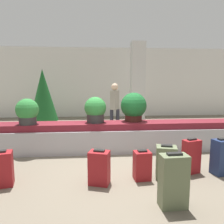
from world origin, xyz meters
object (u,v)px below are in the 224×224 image
suitcase_3 (191,156)px  potted_plant_0 (27,112)px  pillar (137,83)px  potted_plant_2 (134,107)px  suitcase_1 (0,169)px  suitcase_5 (221,157)px  suitcase_0 (166,162)px  decorated_tree (43,95)px  suitcase_4 (99,168)px  suitcase_2 (173,181)px  potted_plant_1 (95,110)px  suitcase_6 (142,165)px  traveler_0 (115,104)px

suitcase_3 → potted_plant_0: (-3.29, 1.38, 0.67)m
pillar → potted_plant_2: size_ratio=4.52×
pillar → suitcase_1: (-3.27, -5.28, -1.32)m
suitcase_3 → suitcase_5: bearing=-26.8°
suitcase_0 → decorated_tree: (-3.15, 4.92, 0.86)m
pillar → suitcase_4: (-1.68, -5.34, -1.32)m
suitcase_2 → potted_plant_0: 3.58m
suitcase_2 → potted_plant_0: (-2.56, 2.42, 0.62)m
suitcase_0 → potted_plant_1: bearing=140.9°
suitcase_1 → suitcase_4: size_ratio=1.01×
suitcase_1 → potted_plant_2: potted_plant_2 is taller
suitcase_0 → suitcase_4: size_ratio=1.02×
pillar → decorated_tree: 3.71m
potted_plant_0 → decorated_tree: (-0.39, 3.38, 0.16)m
potted_plant_0 → potted_plant_1: bearing=3.9°
suitcase_4 → suitcase_6: (0.74, 0.11, -0.03)m
suitcase_2 → suitcase_1: bearing=159.6°
suitcase_4 → suitcase_6: size_ratio=1.12×
suitcase_2 → traveler_0: 4.36m
suitcase_0 → suitcase_4: suitcase_0 is taller
suitcase_0 → suitcase_5: 1.05m
pillar → traveler_0: pillar is taller
suitcase_1 → suitcase_3: suitcase_3 is taller
pillar → suitcase_3: size_ratio=4.91×
suitcase_5 → traveler_0: 3.77m
suitcase_3 → potted_plant_2: size_ratio=0.92×
potted_plant_0 → suitcase_3: bearing=-22.8°
suitcase_3 → suitcase_2: bearing=-141.7°
suitcase_3 → suitcase_4: (-1.69, -0.30, -0.03)m
suitcase_1 → suitcase_3: (3.27, 0.23, 0.03)m
pillar → potted_plant_2: bearing=-102.7°
potted_plant_0 → potted_plant_1: (1.55, 0.11, 0.01)m
suitcase_5 → suitcase_4: bearing=172.5°
pillar → traveler_0: (-1.09, -1.78, -0.65)m
potted_plant_0 → traveler_0: traveler_0 is taller
pillar → potted_plant_2: pillar is taller
suitcase_3 → suitcase_1: bearing=167.2°
suitcase_5 → pillar: bearing=83.0°
suitcase_4 → potted_plant_1: (-0.04, 1.78, 0.72)m
suitcase_6 → potted_plant_2: 1.94m
suitcase_1 → suitcase_6: (2.32, 0.04, -0.03)m
traveler_0 → decorated_tree: bearing=-90.0°
suitcase_2 → suitcase_4: size_ratio=1.30×
potted_plant_1 → potted_plant_2: potted_plant_2 is taller
suitcase_4 → potted_plant_1: size_ratio=0.95×
suitcase_6 → suitcase_5: bearing=-1.4°
pillar → potted_plant_1: pillar is taller
potted_plant_2 → suitcase_0: bearing=-81.3°
suitcase_6 → traveler_0: bearing=87.2°
potted_plant_1 → suitcase_0: bearing=-53.8°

